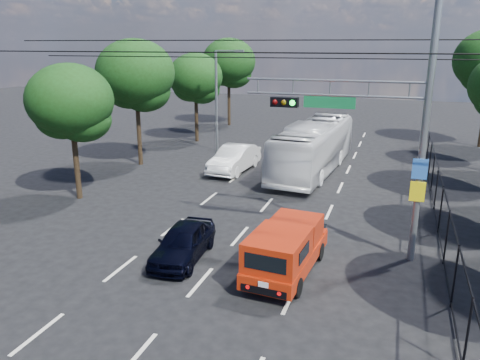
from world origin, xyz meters
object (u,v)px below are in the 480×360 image
at_px(signal_mast, 388,112).
at_px(navy_hatchback, 183,242).
at_px(red_pickup, 286,248).
at_px(white_van, 234,159).
at_px(white_bus, 314,147).

height_order(signal_mast, navy_hatchback, signal_mast).
bearing_deg(red_pickup, white_van, 116.94).
distance_m(red_pickup, white_bus, 13.46).
bearing_deg(signal_mast, white_bus, 111.62).
distance_m(navy_hatchback, white_van, 12.17).
bearing_deg(signal_mast, red_pickup, -138.22).
relative_size(red_pickup, white_bus, 0.44).
height_order(red_pickup, navy_hatchback, red_pickup).
distance_m(navy_hatchback, white_bus, 13.66).
relative_size(red_pickup, white_van, 1.02).
distance_m(signal_mast, red_pickup, 5.71).
relative_size(signal_mast, white_van, 2.00).
bearing_deg(red_pickup, signal_mast, 41.78).
xyz_separation_m(signal_mast, white_bus, (-4.31, 10.87, -3.73)).
bearing_deg(signal_mast, navy_hatchback, -158.50).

